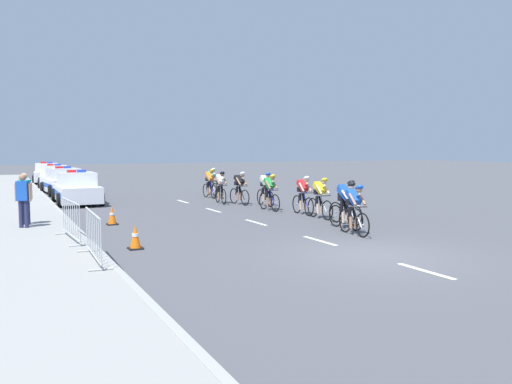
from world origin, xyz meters
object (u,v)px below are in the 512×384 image
at_px(police_car_nearest, 77,189).
at_px(police_car_third, 54,178).
at_px(cyclist_eighth, 240,188).
at_px(police_car_furthest, 47,174).
at_px(traffic_cone_near, 135,237).
at_px(police_car_second, 63,182).
at_px(spectator_closest, 23,197).
at_px(cyclist_second, 346,204).
at_px(cyclist_third, 346,201).
at_px(crowd_barrier_front, 93,237).
at_px(spectator_middle, 25,195).
at_px(cyclist_ninth, 221,187).
at_px(cyclist_lead, 354,209).
at_px(cyclist_tenth, 212,181).
at_px(crowd_barrier_middle, 71,220).
at_px(cyclist_seventh, 265,189).
at_px(cyclist_eleventh, 210,183).
at_px(cyclist_fourth, 320,197).
at_px(traffic_cone_mid, 112,216).
at_px(cyclist_fifth, 303,195).

relative_size(police_car_nearest, police_car_third, 0.98).
relative_size(cyclist_eighth, police_car_third, 0.38).
relative_size(police_car_furthest, traffic_cone_near, 7.07).
relative_size(police_car_second, spectator_closest, 2.70).
bearing_deg(police_car_third, police_car_furthest, 90.00).
bearing_deg(cyclist_second, cyclist_third, 54.27).
distance_m(crowd_barrier_front, spectator_middle, 6.64).
bearing_deg(cyclist_eighth, cyclist_ninth, 128.92).
bearing_deg(cyclist_lead, police_car_third, 104.69).
bearing_deg(cyclist_tenth, crowd_barrier_middle, -126.63).
bearing_deg(cyclist_lead, crowd_barrier_front, -174.61).
bearing_deg(cyclist_seventh, cyclist_lead, -98.62).
xyz_separation_m(cyclist_tenth, spectator_middle, (-9.73, -8.18, 0.30)).
bearing_deg(crowd_barrier_front, cyclist_eleventh, 59.19).
relative_size(cyclist_tenth, traffic_cone_near, 2.69).
height_order(cyclist_fourth, spectator_closest, spectator_closest).
distance_m(cyclist_ninth, traffic_cone_near, 11.10).
xyz_separation_m(police_car_second, traffic_cone_mid, (0.15, -13.27, -0.37)).
distance_m(cyclist_second, traffic_cone_near, 6.90).
xyz_separation_m(cyclist_eleventh, crowd_barrier_middle, (-8.14, -10.51, -0.14)).
bearing_deg(cyclist_seventh, cyclist_eighth, 124.58).
bearing_deg(traffic_cone_mid, crowd_barrier_front, -104.54).
relative_size(cyclist_eleventh, traffic_cone_near, 2.69).
bearing_deg(crowd_barrier_middle, police_car_third, 85.93).
relative_size(cyclist_fourth, crowd_barrier_middle, 0.74).
height_order(cyclist_eighth, traffic_cone_near, cyclist_eighth).
distance_m(cyclist_ninth, crowd_barrier_middle, 10.82).
bearing_deg(cyclist_lead, cyclist_ninth, 90.97).
distance_m(cyclist_eighth, cyclist_ninth, 0.99).
height_order(cyclist_eleventh, police_car_third, police_car_third).
xyz_separation_m(police_car_nearest, spectator_middle, (-2.51, -7.09, 0.40)).
bearing_deg(crowd_barrier_middle, spectator_closest, 109.84).
xyz_separation_m(cyclist_eighth, police_car_second, (-6.67, 9.44, -0.11)).
distance_m(cyclist_eighth, police_car_second, 11.56).
bearing_deg(traffic_cone_near, police_car_second, 89.51).
height_order(crowd_barrier_front, crowd_barrier_middle, same).
relative_size(cyclist_lead, cyclist_fourth, 1.00).
xyz_separation_m(cyclist_ninth, police_car_second, (-6.05, 8.67, -0.11)).
xyz_separation_m(cyclist_lead, spectator_middle, (-8.73, 5.81, 0.30)).
height_order(cyclist_tenth, spectator_middle, spectator_middle).
bearing_deg(police_car_furthest, cyclist_fifth, -73.49).
height_order(cyclist_third, cyclist_eleventh, same).
height_order(cyclist_second, cyclist_seventh, same).
height_order(cyclist_ninth, crowd_barrier_front, cyclist_ninth).
xyz_separation_m(police_car_nearest, traffic_cone_near, (-0.15, -12.17, -0.37)).
distance_m(cyclist_second, cyclist_seventh, 7.00).
xyz_separation_m(cyclist_second, cyclist_tenth, (0.50, 12.91, 0.00)).
bearing_deg(cyclist_second, cyclist_lead, -114.95).
distance_m(cyclist_lead, spectator_closest, 10.19).
relative_size(cyclist_fourth, police_car_furthest, 0.38).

